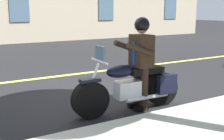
{
  "coord_description": "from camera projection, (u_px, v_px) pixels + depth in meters",
  "views": [
    {
      "loc": [
        2.98,
        5.7,
        1.86
      ],
      "look_at": [
        0.23,
        1.12,
        0.75
      ],
      "focal_mm": 46.46,
      "sensor_mm": 36.0,
      "label": 1
    }
  ],
  "objects": [
    {
      "name": "motorcycle_main",
      "position": [
        132.0,
        87.0,
        5.39
      ],
      "size": [
        2.22,
        0.65,
        1.26
      ],
      "color": "black",
      "rests_on": "ground_plane"
    },
    {
      "name": "rider_main",
      "position": [
        141.0,
        55.0,
        5.36
      ],
      "size": [
        0.64,
        0.56,
        1.74
      ],
      "color": "black",
      "rests_on": "ground_plane"
    },
    {
      "name": "ground_plane",
      "position": [
        96.0,
        92.0,
        6.67
      ],
      "size": [
        80.0,
        80.0,
        0.0
      ],
      "primitive_type": "plane",
      "color": "black"
    },
    {
      "name": "lane_center_stripe",
      "position": [
        63.0,
        76.0,
        8.35
      ],
      "size": [
        60.0,
        0.16,
        0.01
      ],
      "primitive_type": "cube",
      "color": "#E5DB4C",
      "rests_on": "ground_plane"
    }
  ]
}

